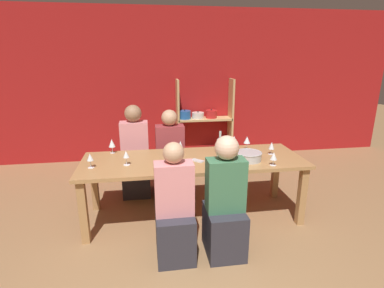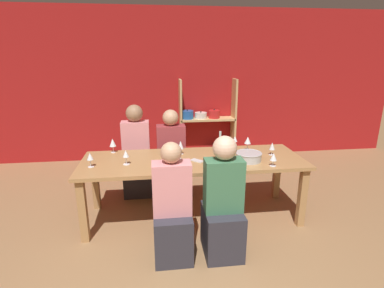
% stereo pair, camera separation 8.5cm
% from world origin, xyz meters
% --- Properties ---
extents(wall_back_red, '(8.80, 0.06, 2.70)m').
position_xyz_m(wall_back_red, '(0.00, 3.83, 1.35)').
color(wall_back_red, '#A31919').
rests_on(wall_back_red, ground_plane).
extents(shelf_unit, '(1.03, 0.30, 1.48)m').
position_xyz_m(shelf_unit, '(0.73, 3.63, 0.59)').
color(shelf_unit, tan).
rests_on(shelf_unit, ground_plane).
extents(dining_table, '(2.55, 0.88, 0.74)m').
position_xyz_m(dining_table, '(0.18, 1.54, 0.66)').
color(dining_table, '#AD7F4C').
rests_on(dining_table, ground_plane).
extents(mixing_bowl, '(0.30, 0.30, 0.10)m').
position_xyz_m(mixing_bowl, '(0.80, 1.40, 0.79)').
color(mixing_bowl, '#B7BABC').
rests_on(mixing_bowl, dining_table).
extents(wine_bottle_green, '(0.07, 0.07, 0.31)m').
position_xyz_m(wine_bottle_green, '(0.50, 1.56, 0.87)').
color(wine_bottle_green, '#B2C6C1').
rests_on(wine_bottle_green, dining_table).
extents(wine_glass_empty_a, '(0.07, 0.07, 0.16)m').
position_xyz_m(wine_glass_empty_a, '(-0.03, 1.64, 0.86)').
color(wine_glass_empty_a, white).
rests_on(wine_glass_empty_a, dining_table).
extents(wine_glass_red_a, '(0.08, 0.08, 0.18)m').
position_xyz_m(wine_glass_red_a, '(0.90, 1.77, 0.87)').
color(wine_glass_red_a, white).
rests_on(wine_glass_red_a, dining_table).
extents(wine_glass_empty_b, '(0.08, 0.08, 0.15)m').
position_xyz_m(wine_glass_empty_b, '(-0.00, 1.30, 0.84)').
color(wine_glass_empty_b, white).
rests_on(wine_glass_empty_b, dining_table).
extents(wine_glass_red_b, '(0.07, 0.07, 0.17)m').
position_xyz_m(wine_glass_red_b, '(0.55, 1.38, 0.85)').
color(wine_glass_red_b, white).
rests_on(wine_glass_red_b, dining_table).
extents(wine_glass_white_a, '(0.07, 0.07, 0.16)m').
position_xyz_m(wine_glass_white_a, '(-0.94, 1.42, 0.85)').
color(wine_glass_white_a, white).
rests_on(wine_glass_white_a, dining_table).
extents(wine_glass_white_b, '(0.07, 0.07, 0.16)m').
position_xyz_m(wine_glass_white_b, '(-0.57, 1.45, 0.86)').
color(wine_glass_white_b, white).
rests_on(wine_glass_white_b, dining_table).
extents(wine_glass_white_c, '(0.07, 0.07, 0.15)m').
position_xyz_m(wine_glass_white_c, '(1.14, 1.56, 0.84)').
color(wine_glass_white_c, white).
rests_on(wine_glass_white_c, dining_table).
extents(wine_glass_red_c, '(0.07, 0.07, 0.15)m').
position_xyz_m(wine_glass_red_c, '(1.01, 1.20, 0.84)').
color(wine_glass_red_c, white).
rests_on(wine_glass_red_c, dining_table).
extents(wine_glass_white_d, '(0.06, 0.06, 0.15)m').
position_xyz_m(wine_glass_white_d, '(0.78, 1.91, 0.85)').
color(wine_glass_white_d, white).
rests_on(wine_glass_white_d, dining_table).
extents(wine_glass_empty_c, '(0.07, 0.07, 0.17)m').
position_xyz_m(wine_glass_empty_c, '(0.06, 1.73, 0.85)').
color(wine_glass_empty_c, white).
rests_on(wine_glass_empty_c, dining_table).
extents(wine_glass_white_e, '(0.08, 0.08, 0.18)m').
position_xyz_m(wine_glass_white_e, '(-0.76, 1.90, 0.86)').
color(wine_glass_white_e, white).
rests_on(wine_glass_white_e, dining_table).
extents(wine_glass_red_d, '(0.07, 0.07, 0.15)m').
position_xyz_m(wine_glass_red_d, '(-0.05, 1.50, 0.85)').
color(wine_glass_red_d, white).
rests_on(wine_glass_red_d, dining_table).
extents(cell_phone, '(0.16, 0.16, 0.01)m').
position_xyz_m(cell_phone, '(0.22, 1.46, 0.74)').
color(cell_phone, silver).
rests_on(cell_phone, dining_table).
extents(person_near_a, '(0.36, 0.45, 1.20)m').
position_xyz_m(person_near_a, '(0.38, 0.81, 0.46)').
color(person_near_a, '#2D2D38').
rests_on(person_near_a, ground_plane).
extents(person_far_a, '(0.37, 0.46, 1.26)m').
position_xyz_m(person_far_a, '(-0.51, 2.30, 0.48)').
color(person_far_a, '#2D2D38').
rests_on(person_far_a, ground_plane).
extents(person_near_b, '(0.36, 0.44, 1.16)m').
position_xyz_m(person_near_b, '(-0.11, 0.82, 0.43)').
color(person_near_b, '#2D2D38').
rests_on(person_near_b, ground_plane).
extents(person_far_b, '(0.39, 0.49, 1.19)m').
position_xyz_m(person_far_b, '(-0.03, 2.27, 0.44)').
color(person_far_b, '#2D2D38').
rests_on(person_far_b, ground_plane).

